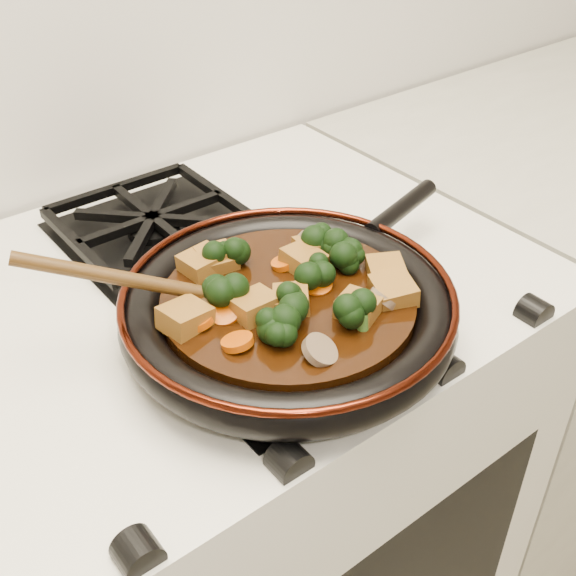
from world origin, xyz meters
TOP-DOWN VIEW (x-y plane):
  - stove at (0.00, 1.69)m, footprint 0.76×0.60m
  - burner_grate_front at (0.00, 1.55)m, footprint 0.23×0.23m
  - burner_grate_back at (0.00, 1.83)m, footprint 0.23×0.23m
  - skillet at (0.01, 1.55)m, footprint 0.47×0.35m
  - braising_sauce at (0.01, 1.55)m, footprint 0.26×0.26m
  - tofu_cube_0 at (0.08, 1.59)m, footprint 0.04×0.04m
  - tofu_cube_1 at (-0.10, 1.57)m, footprint 0.05×0.05m
  - tofu_cube_2 at (-0.02, 1.64)m, footprint 0.05×0.05m
  - tofu_cube_3 at (-0.00, 1.53)m, footprint 0.05×0.05m
  - tofu_cube_4 at (-0.04, 1.64)m, footprint 0.05×0.05m
  - tofu_cube_5 at (-0.04, 1.55)m, footprint 0.04×0.04m
  - tofu_cube_6 at (0.09, 1.48)m, footprint 0.06×0.06m
  - tofu_cube_7 at (0.05, 1.58)m, footprint 0.04×0.05m
  - tofu_cube_8 at (0.11, 1.51)m, footprint 0.05×0.05m
  - tofu_cube_9 at (0.04, 1.48)m, footprint 0.05×0.05m
  - broccoli_floret_0 at (-0.01, 1.64)m, footprint 0.08×0.08m
  - broccoli_floret_1 at (0.03, 1.46)m, footprint 0.06×0.07m
  - broccoli_floret_2 at (-0.05, 1.50)m, footprint 0.07×0.07m
  - broccoli_floret_3 at (0.08, 1.58)m, footprint 0.08×0.08m
  - broccoli_floret_4 at (-0.01, 1.52)m, footprint 0.08×0.08m
  - broccoli_floret_5 at (0.04, 1.55)m, footprint 0.08×0.09m
  - broccoli_floret_6 at (-0.05, 1.58)m, footprint 0.08×0.08m
  - broccoli_floret_7 at (0.09, 1.54)m, footprint 0.08×0.09m
  - carrot_coin_0 at (0.03, 1.59)m, footprint 0.03×0.03m
  - carrot_coin_1 at (-0.07, 1.56)m, footprint 0.03×0.03m
  - carrot_coin_2 at (-0.08, 1.59)m, footprint 0.03×0.03m
  - carrot_coin_3 at (-0.09, 1.56)m, footprint 0.03×0.03m
  - carrot_coin_4 at (0.04, 1.54)m, footprint 0.03×0.03m
  - carrot_coin_5 at (-0.08, 1.51)m, footprint 0.03×0.03m
  - mushroom_slice_0 at (0.07, 1.48)m, footprint 0.03×0.03m
  - mushroom_slice_1 at (-0.03, 1.46)m, footprint 0.05×0.05m
  - mushroom_slice_2 at (0.09, 1.59)m, footprint 0.05×0.05m
  - mushroom_slice_3 at (0.08, 1.61)m, footprint 0.04×0.04m
  - wooden_spoon at (-0.10, 1.61)m, footprint 0.13×0.09m

SIDE VIEW (x-z plane):
  - stove at x=0.00m, z-range 0.00..0.90m
  - burner_grate_front at x=0.00m, z-range 0.90..0.93m
  - burner_grate_back at x=0.00m, z-range 0.90..0.93m
  - skillet at x=0.01m, z-range 0.92..0.97m
  - braising_sauce at x=0.01m, z-range 0.94..0.96m
  - carrot_coin_0 at x=0.03m, z-range 0.96..0.97m
  - carrot_coin_1 at x=-0.07m, z-range 0.95..0.98m
  - carrot_coin_2 at x=-0.08m, z-range 0.95..0.97m
  - carrot_coin_3 at x=-0.09m, z-range 0.96..0.97m
  - carrot_coin_4 at x=0.04m, z-range 0.95..0.97m
  - carrot_coin_5 at x=-0.08m, z-range 0.96..0.97m
  - mushroom_slice_0 at x=0.07m, z-range 0.95..0.98m
  - mushroom_slice_1 at x=-0.03m, z-range 0.95..0.98m
  - mushroom_slice_2 at x=0.09m, z-range 0.95..0.98m
  - mushroom_slice_3 at x=0.08m, z-range 0.95..0.98m
  - tofu_cube_0 at x=0.08m, z-range 0.95..0.98m
  - tofu_cube_3 at x=0.00m, z-range 0.95..0.98m
  - tofu_cube_8 at x=0.11m, z-range 0.96..0.98m
  - tofu_cube_9 at x=0.04m, z-range 0.95..0.98m
  - tofu_cube_2 at x=-0.02m, z-range 0.95..0.98m
  - tofu_cube_6 at x=0.09m, z-range 0.95..0.98m
  - tofu_cube_7 at x=0.05m, z-range 0.95..0.98m
  - tofu_cube_5 at x=-0.04m, z-range 0.95..0.98m
  - tofu_cube_1 at x=-0.10m, z-range 0.95..0.98m
  - tofu_cube_4 at x=-0.04m, z-range 0.95..0.98m
  - broccoli_floret_5 at x=0.04m, z-range 0.93..1.00m
  - broccoli_floret_7 at x=0.09m, z-range 0.94..1.00m
  - broccoli_floret_0 at x=-0.01m, z-range 0.94..1.00m
  - broccoli_floret_2 at x=-0.05m, z-range 0.94..1.00m
  - broccoli_floret_3 at x=0.08m, z-range 0.94..1.00m
  - broccoli_floret_4 at x=-0.01m, z-range 0.94..1.00m
  - broccoli_floret_1 at x=0.03m, z-range 0.94..1.00m
  - broccoli_floret_6 at x=-0.05m, z-range 0.93..1.01m
  - wooden_spoon at x=-0.10m, z-range 0.88..1.09m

